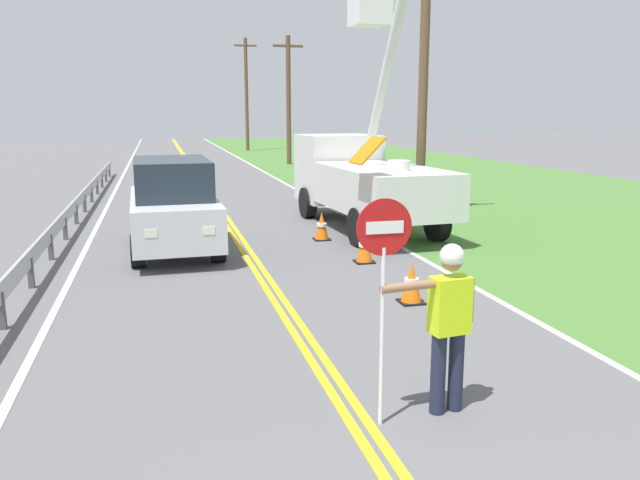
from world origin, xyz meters
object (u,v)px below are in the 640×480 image
object	(u,v)px
utility_pole_near	(424,69)
utility_pole_mid	(289,98)
utility_bucket_truck	(362,175)
utility_pole_far	(246,93)
oncoming_suv_nearest	(173,205)
stop_sign_paddle	(384,262)
traffic_cone_mid	(364,247)
traffic_cone_lead	(412,283)
traffic_cone_tail	(322,227)
flagger_worker	(448,318)

from	to	relation	value
utility_pole_near	utility_pole_mid	xyz separation A→B (m)	(0.13, 20.31, -0.42)
utility_bucket_truck	utility_pole_far	bearing A→B (deg)	87.05
utility_pole_far	oncoming_suv_nearest	bearing A→B (deg)	-100.46
stop_sign_paddle	utility_pole_mid	size ratio (longest dim) A/B	0.31
stop_sign_paddle	utility_bucket_truck	size ratio (longest dim) A/B	0.34
utility_bucket_truck	traffic_cone_mid	distance (m)	4.54
traffic_cone_mid	utility_pole_near	bearing A→B (deg)	56.37
traffic_cone_lead	traffic_cone_tail	size ratio (longest dim) A/B	1.00
utility_bucket_truck	oncoming_suv_nearest	size ratio (longest dim) A/B	1.49
utility_bucket_truck	oncoming_suv_nearest	xyz separation A→B (m)	(-5.16, -1.99, -0.37)
utility_bucket_truck	oncoming_suv_nearest	distance (m)	5.54
stop_sign_paddle	utility_pole_near	xyz separation A→B (m)	(5.59, 12.05, 2.67)
oncoming_suv_nearest	utility_pole_far	xyz separation A→B (m)	(7.01, 37.96, 3.61)
traffic_cone_tail	utility_pole_near	bearing A→B (deg)	35.81
traffic_cone_lead	traffic_cone_tail	distance (m)	5.50
utility_bucket_truck	traffic_cone_lead	xyz separation A→B (m)	(-1.45, -7.15, -1.10)
utility_pole_near	utility_pole_far	xyz separation A→B (m)	(-0.37, 34.88, 0.30)
utility_pole_far	traffic_cone_lead	bearing A→B (deg)	-94.38
stop_sign_paddle	traffic_cone_tail	bearing A→B (deg)	79.06
flagger_worker	utility_pole_mid	world-z (taller)	utility_pole_mid
stop_sign_paddle	traffic_cone_mid	bearing A→B (deg)	72.98
traffic_cone_lead	flagger_worker	bearing A→B (deg)	-107.25
flagger_worker	utility_pole_far	xyz separation A→B (m)	(4.46, 46.84, 3.63)
oncoming_suv_nearest	traffic_cone_mid	bearing A→B (deg)	-29.89
utility_pole_near	oncoming_suv_nearest	bearing A→B (deg)	-157.39
utility_bucket_truck	utility_pole_near	distance (m)	3.84
utility_pole_near	traffic_cone_mid	size ratio (longest dim) A/B	11.98
utility_pole_far	traffic_cone_mid	world-z (taller)	utility_pole_far
flagger_worker	utility_pole_far	distance (m)	47.19
stop_sign_paddle	oncoming_suv_nearest	bearing A→B (deg)	101.28
utility_pole_mid	flagger_worker	bearing A→B (deg)	-98.74
utility_pole_near	utility_pole_mid	world-z (taller)	utility_pole_near
oncoming_suv_nearest	traffic_cone_tail	bearing A→B (deg)	5.40
oncoming_suv_nearest	traffic_cone_mid	xyz separation A→B (m)	(3.86, -2.22, -0.72)
utility_pole_far	flagger_worker	bearing A→B (deg)	-95.44
utility_bucket_truck	traffic_cone_tail	distance (m)	2.53
stop_sign_paddle	utility_pole_near	size ratio (longest dim) A/B	0.28
traffic_cone_tail	utility_pole_mid	bearing A→B (deg)	80.34
stop_sign_paddle	traffic_cone_mid	distance (m)	7.20
utility_pole_near	traffic_cone_mid	bearing A→B (deg)	-123.63
utility_pole_mid	traffic_cone_lead	bearing A→B (deg)	-97.59
utility_bucket_truck	traffic_cone_mid	size ratio (longest dim) A/B	9.89
traffic_cone_mid	traffic_cone_tail	distance (m)	2.57
utility_pole_near	utility_pole_mid	bearing A→B (deg)	89.62
flagger_worker	utility_pole_far	bearing A→B (deg)	84.56
flagger_worker	utility_pole_mid	size ratio (longest dim) A/B	0.24
oncoming_suv_nearest	utility_pole_mid	distance (m)	24.73
stop_sign_paddle	utility_pole_mid	world-z (taller)	utility_pole_mid
utility_pole_far	traffic_cone_mid	distance (m)	40.53
utility_pole_far	stop_sign_paddle	bearing A→B (deg)	-96.35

